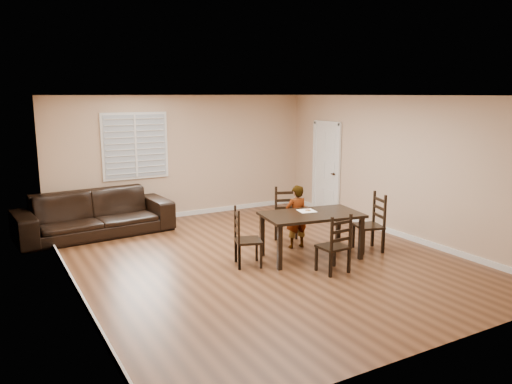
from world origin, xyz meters
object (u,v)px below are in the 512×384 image
at_px(chair_left, 241,240).
at_px(chair_right, 375,224).
at_px(dining_table, 311,218).
at_px(child, 296,217).
at_px(chair_far, 338,247).
at_px(sofa, 95,214).
at_px(donut, 308,210).
at_px(chair_near, 287,216).

height_order(chair_left, chair_right, chair_right).
bearing_deg(dining_table, child, 90.00).
bearing_deg(chair_left, dining_table, -81.25).
height_order(chair_far, sofa, chair_far).
height_order(chair_left, sofa, chair_left).
bearing_deg(child, donut, 89.29).
height_order(chair_near, chair_right, chair_near).
bearing_deg(child, chair_right, 150.47).
bearing_deg(chair_near, chair_left, -130.65).
relative_size(dining_table, donut, 19.11).
distance_m(chair_near, chair_far, 1.90).
height_order(chair_far, child, child).
bearing_deg(sofa, donut, -50.32).
distance_m(donut, sofa, 4.21).
distance_m(dining_table, chair_right, 1.27).
bearing_deg(chair_near, chair_right, -30.51).
relative_size(child, sofa, 0.39).
height_order(chair_right, child, child).
distance_m(chair_right, sofa, 5.33).
distance_m(chair_left, child, 1.37).
xyz_separation_m(chair_near, chair_left, (-1.40, -0.82, -0.03)).
relative_size(chair_far, chair_left, 0.98).
bearing_deg(chair_right, donut, -92.43).
bearing_deg(donut, chair_right, -18.12).
distance_m(dining_table, donut, 0.22).
height_order(chair_far, chair_right, chair_right).
xyz_separation_m(chair_far, donut, (0.16, 1.03, 0.36)).
xyz_separation_m(chair_far, sofa, (-2.77, 4.04, -0.00)).
xyz_separation_m(dining_table, chair_left, (-1.22, 0.21, -0.24)).
relative_size(child, donut, 12.41).
bearing_deg(chair_right, chair_left, -84.03).
bearing_deg(chair_far, dining_table, -99.80).
distance_m(chair_near, chair_left, 1.62).
bearing_deg(sofa, chair_left, -65.41).
bearing_deg(donut, chair_left, 178.52).
xyz_separation_m(dining_table, sofa, (-2.88, 3.19, -0.25)).
bearing_deg(chair_left, chair_near, -41.28).
bearing_deg(dining_table, donut, 83.66).
xyz_separation_m(chair_near, donut, (-0.14, -0.85, 0.32)).
bearing_deg(child, dining_table, 86.43).
bearing_deg(chair_right, child, -109.20).
relative_size(dining_table, chair_near, 1.70).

